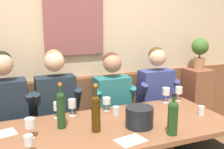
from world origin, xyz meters
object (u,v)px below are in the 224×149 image
wall_bench (87,141)px  wine_glass_right_end (72,104)px  wine_bottle_amber_mid (96,112)px  wine_glass_by_bottle (57,107)px  person_center_right_seat (126,121)px  wine_bottle_clear_water (173,117)px  potted_plant (200,50)px  wine_glass_left_end (30,124)px  water_tumbler_center (116,111)px  wine_glass_center_front (166,92)px  person_right_seat (174,114)px  water_tumbler_left (201,111)px  wine_glass_center_rear (28,141)px  wine_glass_mid_left (179,90)px  wine_glass_mid_right (107,101)px  wine_bottle_green_tall (61,109)px  ice_bucket (139,117)px  dining_table (110,135)px  person_center_left_seat (65,131)px  person_left_seat (8,137)px

wall_bench → wine_glass_right_end: 0.69m
wine_bottle_amber_mid → wine_glass_by_bottle: (-0.22, 0.40, -0.06)m
person_center_right_seat → wine_bottle_amber_mid: (-0.43, -0.37, 0.28)m
wine_bottle_clear_water → potted_plant: 1.55m
wine_glass_left_end → water_tumbler_center: bearing=14.8°
wine_bottle_clear_water → wine_glass_center_front: size_ratio=2.06×
person_right_seat → water_tumbler_left: 0.42m
wine_glass_center_rear → wine_glass_mid_left: 1.68m
wine_glass_by_bottle → potted_plant: potted_plant is taller
wine_glass_mid_right → potted_plant: 1.47m
wine_bottle_green_tall → water_tumbler_left: 1.25m
person_right_seat → wine_glass_mid_left: size_ratio=8.48×
ice_bucket → water_tumbler_left: bearing=1.7°
wine_bottle_amber_mid → wine_bottle_green_tall: bearing=144.7°
dining_table → wine_bottle_amber_mid: wine_bottle_amber_mid is taller
wall_bench → wine_glass_left_end: size_ratio=15.25×
wine_glass_mid_right → person_center_right_seat: bearing=-9.5°
wine_glass_mid_right → wine_glass_left_end: size_ratio=0.85×
ice_bucket → water_tumbler_left: 0.64m
wine_glass_right_end → water_tumbler_left: (1.09, -0.43, -0.06)m
person_center_left_seat → wine_glass_by_bottle: 0.23m
wine_bottle_green_tall → potted_plant: 1.97m
potted_plant → water_tumbler_left: bearing=-127.3°
person_left_seat → wine_glass_center_rear: (0.12, -0.55, 0.19)m
wine_bottle_green_tall → wine_bottle_amber_mid: bearing=-35.3°
wine_glass_right_end → wine_glass_left_end: bearing=-140.3°
wine_glass_mid_left → potted_plant: potted_plant is taller
wine_bottle_clear_water → wine_glass_by_bottle: 1.00m
person_right_seat → wine_glass_left_end: person_right_seat is taller
person_center_left_seat → ice_bucket: size_ratio=5.71×
person_left_seat → ice_bucket: bearing=-23.1°
potted_plant → wine_glass_mid_left: bearing=-145.7°
water_tumbler_left → person_left_seat: bearing=166.1°
wine_bottle_clear_water → wine_glass_mid_right: (-0.28, 0.67, -0.05)m
ice_bucket → wine_bottle_clear_water: 0.28m
wine_glass_mid_right → water_tumbler_center: (0.04, -0.12, -0.05)m
wine_glass_mid_left → water_tumbler_left: size_ratio=1.82×
wall_bench → potted_plant: potted_plant is taller
wall_bench → person_center_right_seat: (0.29, -0.38, 0.32)m
person_left_seat → wine_glass_center_front: (1.54, 0.02, 0.21)m
person_left_seat → person_center_left_seat: (0.47, -0.02, -0.01)m
person_center_left_seat → wine_glass_mid_right: 0.46m
wine_glass_left_end → potted_plant: (2.10, 0.71, 0.35)m
person_center_left_seat → wine_glass_right_end: size_ratio=8.41×
water_tumbler_center → potted_plant: bearing=20.8°
water_tumbler_center → wine_glass_left_end: bearing=-165.2°
water_tumbler_center → person_left_seat: bearing=173.6°
wine_bottle_amber_mid → water_tumbler_left: (1.00, -0.03, -0.12)m
wine_bottle_green_tall → wine_glass_center_front: size_ratio=2.36×
water_tumbler_center → wall_bench: bearing=107.0°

